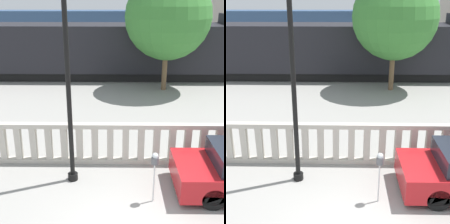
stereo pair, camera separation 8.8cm
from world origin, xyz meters
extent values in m
cube|color=#BCB5A8|center=(0.00, 3.28, 0.07)|extent=(17.40, 0.24, 0.14)
cube|color=#BCB5A8|center=(0.00, 3.28, 1.30)|extent=(17.40, 0.24, 0.14)
cube|color=#BCB5A8|center=(-3.92, 3.28, 0.68)|extent=(0.20, 0.20, 1.09)
cube|color=#BCB5A8|center=(-3.43, 3.28, 0.68)|extent=(0.20, 0.20, 1.09)
cube|color=#BCB5A8|center=(-2.94, 3.28, 0.68)|extent=(0.20, 0.20, 1.09)
cube|color=#BCB5A8|center=(-2.45, 3.28, 0.68)|extent=(0.20, 0.20, 1.09)
cube|color=#BCB5A8|center=(-1.96, 3.28, 0.68)|extent=(0.20, 0.20, 1.09)
cube|color=#BCB5A8|center=(-1.47, 3.28, 0.68)|extent=(0.20, 0.20, 1.09)
cube|color=#BCB5A8|center=(-0.98, 3.28, 0.68)|extent=(0.20, 0.20, 1.09)
cube|color=#BCB5A8|center=(-0.49, 3.28, 0.68)|extent=(0.20, 0.20, 1.09)
cube|color=#BCB5A8|center=(0.00, 3.28, 0.68)|extent=(0.20, 0.20, 1.09)
cube|color=#BCB5A8|center=(0.49, 3.28, 0.68)|extent=(0.20, 0.20, 1.09)
cube|color=#BCB5A8|center=(0.98, 3.28, 0.68)|extent=(0.20, 0.20, 1.09)
cube|color=#BCB5A8|center=(1.47, 3.28, 0.68)|extent=(0.20, 0.20, 1.09)
cube|color=#BCB5A8|center=(1.96, 3.28, 0.68)|extent=(0.20, 0.20, 1.09)
cube|color=#BCB5A8|center=(2.45, 3.28, 0.68)|extent=(0.20, 0.20, 1.09)
cube|color=#BCB5A8|center=(2.94, 3.28, 0.68)|extent=(0.20, 0.20, 1.09)
cylinder|color=black|center=(-1.58, 2.28, 0.10)|extent=(0.29, 0.29, 0.20)
cylinder|color=black|center=(-1.58, 2.28, 2.76)|extent=(0.13, 0.13, 5.12)
cylinder|color=silver|center=(0.68, 1.28, 0.57)|extent=(0.04, 0.04, 1.14)
cylinder|color=#4C4C51|center=(0.68, 1.28, 1.23)|extent=(0.19, 0.19, 0.19)
sphere|color=#B2B7BC|center=(0.68, 1.28, 1.36)|extent=(0.16, 0.16, 0.16)
cylinder|color=black|center=(2.17, 0.98, 0.31)|extent=(0.62, 0.18, 0.62)
cylinder|color=black|center=(2.17, 2.61, 0.31)|extent=(0.62, 0.18, 0.62)
cube|color=black|center=(-4.36, 14.15, 0.28)|extent=(26.68, 2.24, 0.55)
cube|color=black|center=(-4.36, 14.15, 1.95)|extent=(27.23, 2.80, 2.81)
cube|color=black|center=(-5.55, 31.78, 0.28)|extent=(21.62, 2.43, 0.55)
cube|color=navy|center=(-5.55, 31.78, 1.89)|extent=(22.06, 3.04, 2.69)
cube|color=navy|center=(3.98, 31.78, 3.54)|extent=(3.00, 2.73, 0.60)
cylinder|color=brown|center=(2.39, 11.50, 1.14)|extent=(0.28, 0.28, 2.29)
sphere|color=#387A33|center=(2.39, 11.50, 3.99)|extent=(4.54, 4.54, 4.54)
camera|label=1|loc=(-0.31, -5.63, 5.20)|focal=50.00mm
camera|label=2|loc=(-0.22, -5.63, 5.20)|focal=50.00mm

